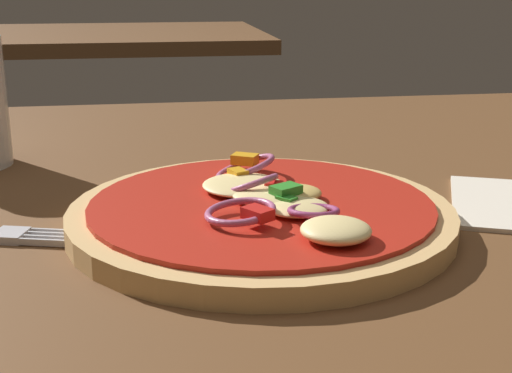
% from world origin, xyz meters
% --- Properties ---
extents(dining_table, '(1.31, 0.84, 0.03)m').
position_xyz_m(dining_table, '(0.00, 0.00, 0.02)').
color(dining_table, brown).
rests_on(dining_table, ground).
extents(pizza, '(0.24, 0.24, 0.03)m').
position_xyz_m(pizza, '(0.03, -0.03, 0.04)').
color(pizza, tan).
rests_on(pizza, dining_table).
extents(background_table, '(0.76, 0.62, 0.03)m').
position_xyz_m(background_table, '(-0.10, 1.49, 0.02)').
color(background_table, brown).
rests_on(background_table, ground).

